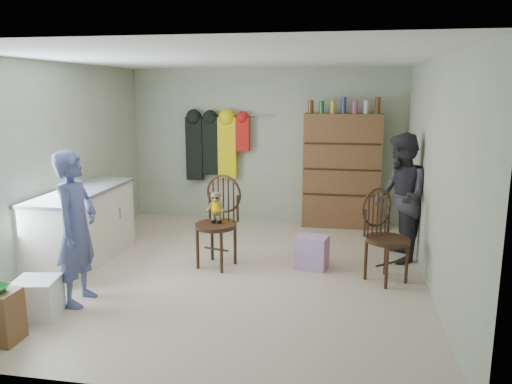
% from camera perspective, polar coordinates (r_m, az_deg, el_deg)
% --- Properties ---
extents(ground_plane, '(5.00, 5.00, 0.00)m').
position_cam_1_polar(ground_plane, '(6.14, -2.66, -9.01)').
color(ground_plane, beige).
rests_on(ground_plane, ground).
extents(room_walls, '(5.00, 5.00, 5.00)m').
position_cam_1_polar(room_walls, '(6.29, -1.72, 6.30)').
color(room_walls, '#AAB194').
rests_on(room_walls, ground).
extents(counter, '(0.64, 1.86, 0.94)m').
position_cam_1_polar(counter, '(6.68, -19.27, -3.69)').
color(counter, silver).
rests_on(counter, ground).
extents(stool, '(0.33, 0.28, 0.47)m').
position_cam_1_polar(stool, '(4.98, -27.24, -12.54)').
color(stool, brown).
rests_on(stool, ground).
extents(plastic_tub, '(0.46, 0.44, 0.38)m').
position_cam_1_polar(plastic_tub, '(5.36, -23.72, -11.01)').
color(plastic_tub, white).
rests_on(plastic_tub, ground).
extents(chair_front, '(0.62, 0.62, 1.13)m').
position_cam_1_polar(chair_front, '(6.17, -4.33, -2.75)').
color(chair_front, '#3B2214').
rests_on(chair_front, ground).
extents(chair_far, '(0.67, 0.67, 1.07)m').
position_cam_1_polar(chair_far, '(5.87, 14.39, -4.46)').
color(chair_far, '#3B2214').
rests_on(chair_far, ground).
extents(striped_bag, '(0.43, 0.37, 0.40)m').
position_cam_1_polar(striped_bag, '(6.21, 6.37, -6.84)').
color(striped_bag, pink).
rests_on(striped_bag, ground).
extents(person_left, '(0.39, 0.59, 1.58)m').
position_cam_1_polar(person_left, '(5.36, -19.84, -3.92)').
color(person_left, '#4B5489').
rests_on(person_left, ground).
extents(person_right, '(0.69, 0.85, 1.64)m').
position_cam_1_polar(person_right, '(6.56, 16.16, -0.64)').
color(person_right, '#2D2B33').
rests_on(person_right, ground).
extents(dresser, '(1.20, 0.39, 2.05)m').
position_cam_1_polar(dresser, '(7.99, 9.76, 2.47)').
color(dresser, brown).
rests_on(dresser, ground).
extents(coat_rack, '(1.42, 0.12, 1.09)m').
position_cam_1_polar(coat_rack, '(8.30, -4.71, 5.30)').
color(coat_rack, '#99999E').
rests_on(coat_rack, ground).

